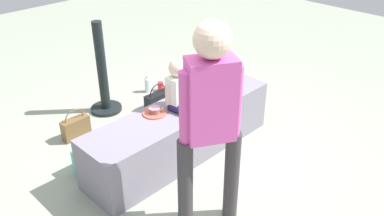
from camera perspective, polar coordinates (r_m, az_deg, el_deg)
ground_plane at (r=4.10m, az=-1.47°, el=-6.35°), size 12.00×12.00×0.00m
concrete_ledge at (r=3.95m, az=-1.52°, el=-3.32°), size 2.03×0.52×0.52m
child_seated at (r=3.73m, az=-1.78°, el=2.89°), size 0.28×0.33×0.48m
adult_standing at (r=2.81m, az=2.61°, el=-0.67°), size 0.44×0.34×1.65m
cake_plate at (r=3.74m, az=-5.25°, el=-0.52°), size 0.22×0.22×0.07m
gift_bag at (r=3.94m, az=-14.56°, el=-6.85°), size 0.25×0.10×0.30m
railing_post at (r=4.76m, az=-12.34°, el=3.95°), size 0.36×0.36×1.08m
water_bottle_near_gift at (r=5.24m, az=-6.25°, el=3.31°), size 0.07×0.07×0.23m
water_bottle_far_side at (r=4.43m, az=-9.15°, el=-2.47°), size 0.07×0.07×0.18m
party_cup_red at (r=5.27m, az=-4.41°, el=3.02°), size 0.08×0.08×0.11m
cake_box_white at (r=4.56m, az=-2.26°, el=-1.42°), size 0.34×0.36×0.12m
handbag_black_leather at (r=4.86m, az=-4.77°, el=1.15°), size 0.34×0.12×0.31m
handbag_brown_canvas at (r=4.45m, az=-15.93°, el=-2.63°), size 0.30×0.11×0.33m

